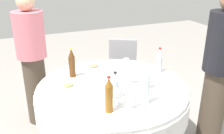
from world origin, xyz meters
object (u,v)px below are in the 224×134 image
at_px(bottle_clear_mid, 159,61).
at_px(plate_near, 109,84).
at_px(bottle_amber_far, 109,95).
at_px(wine_glass_outer, 130,73).
at_px(bottle_clear_north, 115,86).
at_px(wine_glass_front, 149,79).
at_px(wine_glass_inner, 126,62).
at_px(chair_east, 123,60).
at_px(person_mid, 33,59).
at_px(bottle_clear_outer, 147,87).
at_px(plate_rear, 94,67).
at_px(person_right, 219,70).
at_px(dining_table, 112,98).
at_px(wine_glass_east, 132,98).
at_px(wine_glass_far, 118,95).
at_px(bottle_brown_right, 72,63).
at_px(plate_inner, 68,86).

relative_size(bottle_clear_mid, plate_near, 1.32).
bearing_deg(bottle_amber_far, wine_glass_outer, 46.27).
bearing_deg(bottle_clear_north, bottle_clear_mid, 27.98).
xyz_separation_m(wine_glass_front, wine_glass_inner, (-0.02, 0.47, 0.00)).
bearing_deg(chair_east, person_mid, -137.06).
xyz_separation_m(bottle_clear_outer, plate_rear, (-0.16, 0.94, -0.14)).
bearing_deg(bottle_clear_outer, person_right, 6.05).
distance_m(dining_table, person_right, 1.13).
relative_size(bottle_clear_outer, wine_glass_inner, 2.29).
bearing_deg(plate_rear, wine_glass_outer, -69.31).
bearing_deg(plate_near, wine_glass_east, -88.26).
bearing_deg(person_right, person_mid, -106.38).
relative_size(bottle_amber_far, wine_glass_east, 2.34).
bearing_deg(wine_glass_east, wine_glass_far, 131.97).
relative_size(bottle_brown_right, person_mid, 0.20).
distance_m(bottle_amber_far, wine_glass_outer, 0.56).
bearing_deg(wine_glass_far, bottle_clear_outer, -16.74).
height_order(dining_table, bottle_clear_mid, bottle_clear_mid).
relative_size(bottle_clear_mid, wine_glass_front, 2.15).
xyz_separation_m(bottle_clear_north, wine_glass_inner, (0.36, 0.53, -0.02)).
bearing_deg(bottle_clear_north, wine_glass_far, -100.20).
bearing_deg(wine_glass_outer, bottle_clear_outer, -95.31).
height_order(wine_glass_outer, plate_rear, wine_glass_outer).
bearing_deg(bottle_clear_mid, bottle_clear_outer, -130.77).
bearing_deg(wine_glass_inner, person_right, -39.76).
distance_m(bottle_brown_right, bottle_clear_outer, 0.91).
bearing_deg(plate_rear, wine_glass_front, -64.14).
relative_size(dining_table, plate_near, 7.16).
height_order(person_mid, person_right, person_right).
bearing_deg(person_mid, bottle_brown_right, -90.58).
relative_size(wine_glass_front, chair_east, 0.15).
distance_m(bottle_clear_mid, wine_glass_east, 0.85).
distance_m(dining_table, bottle_brown_right, 0.56).
relative_size(wine_glass_outer, person_mid, 0.10).
distance_m(bottle_amber_far, plate_inner, 0.61).
relative_size(bottle_brown_right, wine_glass_far, 2.36).
distance_m(bottle_clear_north, plate_near, 0.30).
bearing_deg(bottle_brown_right, wine_glass_front, -41.29).
height_order(wine_glass_far, person_right, person_right).
relative_size(wine_glass_outer, plate_inner, 0.74).
relative_size(bottle_clear_outer, wine_glass_far, 2.40).
bearing_deg(person_mid, person_right, -73.07).
distance_m(bottle_amber_far, wine_glass_front, 0.57).
height_order(bottle_brown_right, wine_glass_outer, bottle_brown_right).
bearing_deg(plate_rear, person_mid, 154.51).
bearing_deg(wine_glass_front, chair_east, 75.61).
height_order(plate_inner, person_right, person_right).
bearing_deg(wine_glass_outer, person_mid, 135.20).
xyz_separation_m(wine_glass_front, plate_rear, (-0.33, 0.69, -0.08)).
xyz_separation_m(bottle_brown_right, plate_rear, (0.29, 0.14, -0.14)).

